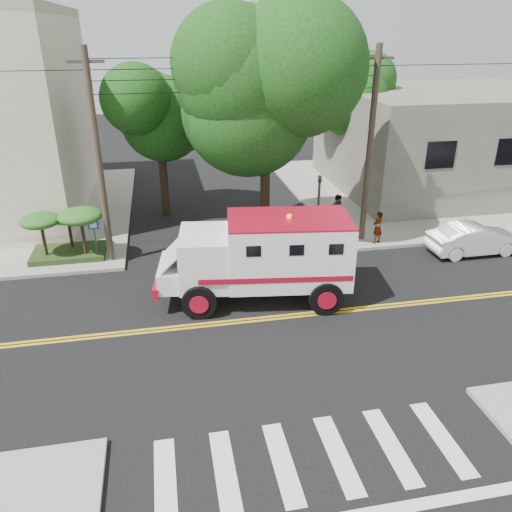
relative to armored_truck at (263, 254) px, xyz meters
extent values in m
plane|color=black|center=(-0.39, -1.52, -1.87)|extent=(100.00, 100.00, 0.00)
cube|color=gray|center=(13.11, 11.98, -1.79)|extent=(17.00, 17.00, 0.15)
cube|color=#5F5952|center=(14.61, 12.48, 1.28)|extent=(14.00, 12.00, 6.00)
cylinder|color=#382D23|center=(-5.99, 4.48, 2.63)|extent=(0.28, 0.28, 9.00)
cylinder|color=#382D23|center=(5.91, 4.68, 2.63)|extent=(0.28, 0.28, 9.00)
cylinder|color=black|center=(1.11, 4.98, 1.63)|extent=(0.44, 0.44, 7.00)
sphere|color=#0F370F|center=(1.11, 4.98, 5.13)|extent=(5.32, 5.32, 5.32)
sphere|color=#0F370F|center=(2.25, 4.22, 5.70)|extent=(4.56, 4.56, 4.56)
cylinder|color=black|center=(-3.39, 10.48, 0.93)|extent=(0.44, 0.44, 5.60)
sphere|color=#0F370F|center=(-3.39, 10.48, 3.73)|extent=(3.92, 3.92, 3.92)
sphere|color=#0F370F|center=(-2.55, 9.92, 4.15)|extent=(3.36, 3.36, 3.36)
cylinder|color=black|center=(8.11, 14.48, 1.11)|extent=(0.44, 0.44, 5.95)
sphere|color=#0F370F|center=(8.11, 14.48, 4.08)|extent=(4.20, 4.20, 4.20)
sphere|color=#0F370F|center=(9.01, 13.88, 4.53)|extent=(3.60, 3.60, 3.60)
cylinder|color=#3F3F42|center=(3.41, 4.08, -0.07)|extent=(0.12, 0.12, 3.60)
imported|color=#3F3F42|center=(3.41, 4.08, 1.28)|extent=(0.15, 0.18, 0.90)
cylinder|color=#3F3F42|center=(-6.59, 4.68, -0.87)|extent=(0.06, 0.06, 2.00)
cube|color=#0C33A5|center=(-6.59, 4.62, -0.07)|extent=(0.45, 0.03, 0.45)
cube|color=#1E3314|center=(-7.89, 5.28, -1.60)|extent=(3.20, 2.00, 0.24)
cylinder|color=black|center=(-8.79, 4.98, -0.72)|extent=(0.14, 0.14, 1.52)
ellipsoid|color=#1D5118|center=(-8.79, 4.98, 0.14)|extent=(1.73, 1.73, 0.60)
cylinder|color=black|center=(-7.79, 5.68, -0.80)|extent=(0.14, 0.14, 1.36)
ellipsoid|color=#1D5118|center=(-7.79, 5.68, -0.03)|extent=(1.55, 1.55, 0.54)
cylinder|color=black|center=(-7.09, 4.78, -0.64)|extent=(0.14, 0.14, 1.68)
ellipsoid|color=#1D5118|center=(-7.09, 4.78, 0.31)|extent=(1.91, 1.91, 0.66)
cube|color=white|center=(0.93, -0.12, 0.14)|extent=(4.78, 3.20, 2.41)
cube|color=white|center=(-2.14, 0.28, -0.09)|extent=(2.15, 2.74, 1.95)
cube|color=black|center=(-3.03, 0.40, 0.43)|extent=(0.32, 1.94, 0.80)
cube|color=white|center=(-3.34, 0.44, -0.66)|extent=(1.32, 2.41, 0.80)
cube|color=maroon|center=(-3.91, 0.52, -0.95)|extent=(0.53, 2.47, 0.40)
cube|color=maroon|center=(0.93, -0.12, 1.38)|extent=(4.78, 3.20, 0.07)
cylinder|color=black|center=(-2.54, -0.96, -1.24)|extent=(1.30, 0.53, 1.26)
cylinder|color=black|center=(-2.20, 1.59, -1.24)|extent=(1.30, 0.53, 1.26)
cylinder|color=black|center=(2.01, -1.56, -1.24)|extent=(1.30, 0.53, 1.26)
cylinder|color=black|center=(2.34, 0.99, -1.24)|extent=(1.30, 0.53, 1.26)
imported|color=silver|center=(10.43, 2.28, -1.16)|extent=(4.32, 1.54, 1.42)
imported|color=gray|center=(6.38, 3.98, -0.93)|extent=(0.68, 0.58, 1.57)
imported|color=gray|center=(5.27, 6.61, -0.88)|extent=(1.03, 1.02, 1.67)
camera|label=1|loc=(-3.52, -16.58, 7.67)|focal=35.00mm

